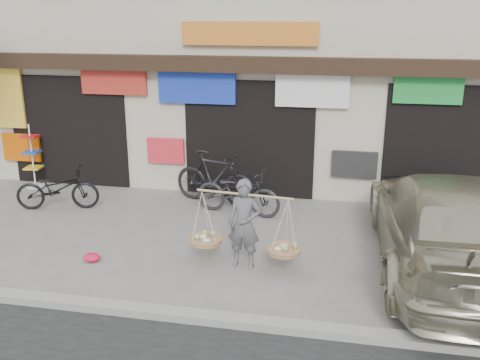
% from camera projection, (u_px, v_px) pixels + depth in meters
% --- Properties ---
extents(ground, '(70.00, 70.00, 0.00)m').
position_uv_depth(ground, '(213.00, 258.00, 9.41)').
color(ground, gray).
rests_on(ground, ground).
extents(kerb, '(70.00, 0.25, 0.12)m').
position_uv_depth(kerb, '(179.00, 315.00, 7.52)').
color(kerb, gray).
rests_on(kerb, ground).
extents(shophouse_block, '(14.00, 6.32, 7.00)m').
position_uv_depth(shophouse_block, '(269.00, 39.00, 14.39)').
color(shophouse_block, beige).
rests_on(shophouse_block, ground).
extents(street_vendor, '(1.93, 0.70, 1.53)m').
position_uv_depth(street_vendor, '(244.00, 228.00, 8.90)').
color(street_vendor, '#5E5E63').
rests_on(street_vendor, ground).
extents(bike_0, '(1.88, 1.07, 0.93)m').
position_uv_depth(bike_0, '(57.00, 188.00, 11.64)').
color(bike_0, black).
rests_on(bike_0, ground).
extents(bike_1, '(2.10, 1.13, 1.22)m').
position_uv_depth(bike_1, '(215.00, 178.00, 11.92)').
color(bike_1, black).
rests_on(bike_1, ground).
extents(bike_2, '(1.97, 0.99, 0.99)m').
position_uv_depth(bike_2, '(238.00, 192.00, 11.34)').
color(bike_2, '#262529').
rests_on(bike_2, ground).
extents(suv, '(2.38, 5.65, 1.63)m').
position_uv_depth(suv, '(448.00, 223.00, 8.82)').
color(suv, '#AFAA8D').
rests_on(suv, ground).
extents(display_rack, '(0.43, 0.43, 1.57)m').
position_uv_depth(display_rack, '(33.00, 162.00, 13.09)').
color(display_rack, silver).
rests_on(display_rack, ground).
extents(red_bag, '(0.31, 0.25, 0.14)m').
position_uv_depth(red_bag, '(92.00, 257.00, 9.26)').
color(red_bag, '#EB163D').
rests_on(red_bag, ground).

